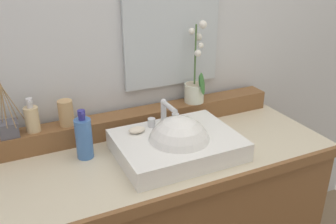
{
  "coord_description": "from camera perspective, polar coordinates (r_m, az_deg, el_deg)",
  "views": [
    {
      "loc": [
        -0.54,
        -1.18,
        1.6
      ],
      "look_at": [
        0.02,
        -0.01,
        1.03
      ],
      "focal_mm": 39.07,
      "sensor_mm": 36.0,
      "label": 1
    }
  ],
  "objects": [
    {
      "name": "soap_dispenser",
      "position": [
        1.52,
        -20.46,
        -0.92
      ],
      "size": [
        0.06,
        0.06,
        0.14
      ],
      "color": "#D4B987",
      "rests_on": "back_ledge"
    },
    {
      "name": "mirror",
      "position": [
        1.65,
        0.67,
        13.49
      ],
      "size": [
        0.46,
        0.02,
        0.55
      ],
      "primitive_type": "cube",
      "color": "silver"
    },
    {
      "name": "lotion_bottle",
      "position": [
        1.44,
        -12.99,
        -3.9
      ],
      "size": [
        0.06,
        0.07,
        0.2
      ],
      "color": "#4373B8",
      "rests_on": "vanity_cabinet"
    },
    {
      "name": "tumbler_cup",
      "position": [
        1.53,
        -15.64,
        -0.16
      ],
      "size": [
        0.06,
        0.06,
        0.11
      ],
      "primitive_type": "cylinder",
      "color": "tan",
      "rests_on": "back_ledge"
    },
    {
      "name": "back_ledge",
      "position": [
        1.66,
        -4.03,
        -1.15
      ],
      "size": [
        1.29,
        0.1,
        0.09
      ],
      "primitive_type": "cube",
      "color": "brown",
      "rests_on": "vanity_cabinet"
    },
    {
      "name": "potted_plant",
      "position": [
        1.7,
        4.25,
        4.45
      ],
      "size": [
        0.09,
        0.11,
        0.38
      ],
      "color": "silver",
      "rests_on": "back_ledge"
    },
    {
      "name": "sink_basin",
      "position": [
        1.45,
        1.58,
        -5.31
      ],
      "size": [
        0.47,
        0.36,
        0.28
      ],
      "color": "white",
      "rests_on": "vanity_cabinet"
    },
    {
      "name": "wall_back",
      "position": [
        1.67,
        -6.8,
        16.76
      ],
      "size": [
        3.02,
        0.2,
        2.79
      ],
      "primitive_type": "cube",
      "color": "silver",
      "rests_on": "ground"
    },
    {
      "name": "soap_bar",
      "position": [
        1.47,
        -4.88,
        -2.81
      ],
      "size": [
        0.07,
        0.04,
        0.02
      ],
      "primitive_type": "ellipsoid",
      "color": "beige",
      "rests_on": "sink_basin"
    },
    {
      "name": "reed_diffuser",
      "position": [
        1.53,
        -23.59,
        -2.3
      ],
      "size": [
        0.1,
        0.09,
        0.24
      ],
      "color": "#52515A",
      "rests_on": "back_ledge"
    }
  ]
}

